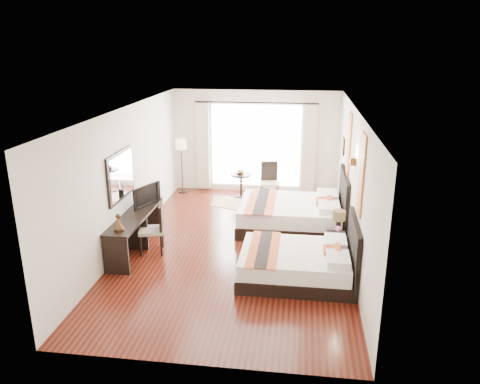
# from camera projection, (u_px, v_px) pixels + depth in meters

# --- Properties ---
(floor) EXTENTS (4.50, 7.50, 0.01)m
(floor) POSITION_uv_depth(u_px,v_px,m) (237.00, 246.00, 9.65)
(floor) COLOR #3B0A0B
(floor) RESTS_ON ground
(ceiling) EXTENTS (4.50, 7.50, 0.02)m
(ceiling) POSITION_uv_depth(u_px,v_px,m) (237.00, 110.00, 8.78)
(ceiling) COLOR white
(ceiling) RESTS_ON wall_headboard
(wall_headboard) EXTENTS (0.01, 7.50, 2.80)m
(wall_headboard) POSITION_uv_depth(u_px,v_px,m) (353.00, 186.00, 8.93)
(wall_headboard) COLOR silver
(wall_headboard) RESTS_ON floor
(wall_desk) EXTENTS (0.01, 7.50, 2.80)m
(wall_desk) POSITION_uv_depth(u_px,v_px,m) (128.00, 177.00, 9.50)
(wall_desk) COLOR silver
(wall_desk) RESTS_ON floor
(wall_window) EXTENTS (4.50, 0.01, 2.80)m
(wall_window) POSITION_uv_depth(u_px,v_px,m) (256.00, 142.00, 12.74)
(wall_window) COLOR silver
(wall_window) RESTS_ON floor
(wall_entry) EXTENTS (4.50, 0.01, 2.80)m
(wall_entry) POSITION_uv_depth(u_px,v_px,m) (194.00, 269.00, 5.68)
(wall_entry) COLOR silver
(wall_entry) RESTS_ON floor
(window_glass) EXTENTS (2.40, 0.02, 2.20)m
(window_glass) POSITION_uv_depth(u_px,v_px,m) (256.00, 146.00, 12.76)
(window_glass) COLOR white
(window_glass) RESTS_ON wall_window
(sheer_curtain) EXTENTS (2.30, 0.02, 2.10)m
(sheer_curtain) POSITION_uv_depth(u_px,v_px,m) (255.00, 146.00, 12.70)
(sheer_curtain) COLOR white
(sheer_curtain) RESTS_ON wall_window
(drape_left) EXTENTS (0.35, 0.14, 2.35)m
(drape_left) POSITION_uv_depth(u_px,v_px,m) (203.00, 146.00, 12.86)
(drape_left) COLOR #BFB794
(drape_left) RESTS_ON floor
(drape_right) EXTENTS (0.35, 0.14, 2.35)m
(drape_right) POSITION_uv_depth(u_px,v_px,m) (309.00, 149.00, 12.49)
(drape_right) COLOR #BFB794
(drape_right) RESTS_ON floor
(art_panel_near) EXTENTS (0.03, 0.50, 1.35)m
(art_panel_near) POSITION_uv_depth(u_px,v_px,m) (362.00, 175.00, 7.64)
(art_panel_near) COLOR maroon
(art_panel_near) RESTS_ON wall_headboard
(art_panel_far) EXTENTS (0.03, 0.50, 1.35)m
(art_panel_far) POSITION_uv_depth(u_px,v_px,m) (349.00, 145.00, 9.84)
(art_panel_far) COLOR maroon
(art_panel_far) RESTS_ON wall_headboard
(wall_sconce) EXTENTS (0.10, 0.14, 0.14)m
(wall_sconce) POSITION_uv_depth(u_px,v_px,m) (353.00, 161.00, 8.61)
(wall_sconce) COLOR #422B17
(wall_sconce) RESTS_ON wall_headboard
(mirror_frame) EXTENTS (0.04, 1.25, 0.95)m
(mirror_frame) POSITION_uv_depth(u_px,v_px,m) (121.00, 175.00, 9.06)
(mirror_frame) COLOR black
(mirror_frame) RESTS_ON wall_desk
(mirror_glass) EXTENTS (0.01, 1.12, 0.82)m
(mirror_glass) POSITION_uv_depth(u_px,v_px,m) (122.00, 176.00, 9.06)
(mirror_glass) COLOR white
(mirror_glass) RESTS_ON mirror_frame
(bed_near) EXTENTS (2.02, 1.57, 1.13)m
(bed_near) POSITION_uv_depth(u_px,v_px,m) (300.00, 263.00, 8.27)
(bed_near) COLOR black
(bed_near) RESTS_ON floor
(bed_far) EXTENTS (2.33, 1.82, 1.32)m
(bed_far) POSITION_uv_depth(u_px,v_px,m) (294.00, 214.00, 10.47)
(bed_far) COLOR black
(bed_far) RESTS_ON floor
(nightstand) EXTENTS (0.37, 0.46, 0.44)m
(nightstand) POSITION_uv_depth(u_px,v_px,m) (336.00, 245.00, 9.16)
(nightstand) COLOR black
(nightstand) RESTS_ON floor
(table_lamp) EXTENTS (0.25, 0.25, 0.40)m
(table_lamp) POSITION_uv_depth(u_px,v_px,m) (339.00, 217.00, 9.10)
(table_lamp) COLOR black
(table_lamp) RESTS_ON nightstand
(vase) EXTENTS (0.17, 0.17, 0.13)m
(vase) POSITION_uv_depth(u_px,v_px,m) (338.00, 232.00, 8.91)
(vase) COLOR black
(vase) RESTS_ON nightstand
(console_desk) EXTENTS (0.50, 2.20, 0.76)m
(console_desk) POSITION_uv_depth(u_px,v_px,m) (136.00, 232.00, 9.39)
(console_desk) COLOR black
(console_desk) RESTS_ON floor
(television) EXTENTS (0.41, 0.77, 0.46)m
(television) POSITION_uv_depth(u_px,v_px,m) (144.00, 195.00, 9.72)
(television) COLOR black
(television) RESTS_ON console_desk
(bronze_figurine) EXTENTS (0.21, 0.21, 0.28)m
(bronze_figurine) POSITION_uv_depth(u_px,v_px,m) (118.00, 223.00, 8.45)
(bronze_figurine) COLOR #422B17
(bronze_figurine) RESTS_ON console_desk
(desk_chair) EXTENTS (0.56, 0.56, 1.01)m
(desk_chair) POSITION_uv_depth(u_px,v_px,m) (153.00, 238.00, 9.28)
(desk_chair) COLOR #B0A988
(desk_chair) RESTS_ON floor
(floor_lamp) EXTENTS (0.30, 0.30, 1.50)m
(floor_lamp) POSITION_uv_depth(u_px,v_px,m) (181.00, 148.00, 12.68)
(floor_lamp) COLOR black
(floor_lamp) RESTS_ON floor
(side_table) EXTENTS (0.56, 0.56, 0.65)m
(side_table) POSITION_uv_depth(u_px,v_px,m) (241.00, 185.00, 12.58)
(side_table) COLOR black
(side_table) RESTS_ON floor
(fruit_bowl) EXTENTS (0.29, 0.29, 0.05)m
(fruit_bowl) POSITION_uv_depth(u_px,v_px,m) (240.00, 173.00, 12.46)
(fruit_bowl) COLOR #433218
(fruit_bowl) RESTS_ON side_table
(window_chair) EXTENTS (0.54, 0.54, 1.01)m
(window_chair) POSITION_uv_depth(u_px,v_px,m) (270.00, 189.00, 12.34)
(window_chair) COLOR #B0A988
(window_chair) RESTS_ON floor
(jute_rug) EXTENTS (1.44, 1.22, 0.01)m
(jute_rug) POSITION_uv_depth(u_px,v_px,m) (238.00, 204.00, 12.09)
(jute_rug) COLOR tan
(jute_rug) RESTS_ON floor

